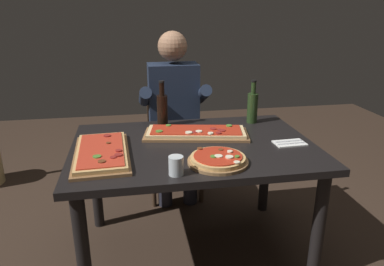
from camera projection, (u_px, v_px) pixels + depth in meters
The scene contains 11 objects.
ground_plane at pixel (193, 250), 2.35m from camera, with size 6.40×6.40×0.00m, color #38281E.
dining_table at pixel (193, 159), 2.14m from camera, with size 1.40×0.96×0.74m.
pizza_rectangular_front at pixel (196, 133), 2.23m from camera, with size 0.67×0.36×0.05m.
pizza_rectangular_left at pixel (102, 152), 1.93m from camera, with size 0.31×0.58×0.05m.
pizza_round_far at pixel (218, 159), 1.85m from camera, with size 0.31×0.31×0.05m.
wine_bottle_dark at pixel (252, 106), 2.46m from camera, with size 0.07×0.07×0.29m.
oil_bottle_amber at pixel (162, 109), 2.39m from camera, with size 0.07×0.07×0.30m.
tumbler_near_camera at pixel (176, 167), 1.71m from camera, with size 0.07×0.07×0.09m.
napkin_cutlery_set at pixel (290, 143), 2.11m from camera, with size 0.18×0.12×0.01m.
diner_chair at pixel (173, 136), 2.98m from camera, with size 0.44×0.44×0.87m.
seated_diner at pixel (174, 110), 2.79m from camera, with size 0.53×0.41×1.33m.
Camera 1 is at (-0.35, -1.94, 1.50)m, focal length 33.79 mm.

